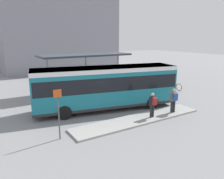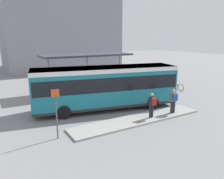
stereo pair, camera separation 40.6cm
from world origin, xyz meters
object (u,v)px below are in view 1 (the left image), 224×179
pedestrian_waiting (174,99)px  pedestrian_companion (153,104)px  city_bus (106,85)px  bicycle_orange (175,86)px  bicycle_black (171,85)px  platform_sign (59,112)px

pedestrian_waiting → pedestrian_companion: (-1.96, 0.05, -0.03)m
city_bus → bicycle_orange: size_ratio=6.25×
bicycle_black → platform_sign: platform_sign is taller
pedestrian_companion → platform_sign: size_ratio=0.61×
bicycle_black → pedestrian_companion: bearing=126.4°
pedestrian_companion → bicycle_black: (7.93, 5.88, -0.76)m
pedestrian_waiting → pedestrian_companion: 1.96m
bicycle_orange → platform_sign: size_ratio=0.64×
bicycle_black → pedestrian_waiting: bearing=134.6°
city_bus → pedestrian_waiting: (3.53, -3.64, -0.78)m
pedestrian_companion → bicycle_orange: 9.48m
bicycle_orange → bicycle_black: bicycle_orange is taller
pedestrian_companion → bicycle_orange: size_ratio=0.95×
city_bus → platform_sign: city_bus is taller
city_bus → pedestrian_companion: (1.57, -3.59, -0.82)m
city_bus → pedestrian_companion: bearing=-54.3°
bicycle_black → platform_sign: size_ratio=0.57×
pedestrian_waiting → platform_sign: (-8.37, 0.42, 0.42)m
pedestrian_waiting → bicycle_orange: bearing=-32.9°
city_bus → platform_sign: (-4.84, -3.22, -0.36)m
city_bus → pedestrian_waiting: bearing=-33.8°
platform_sign → city_bus: bearing=33.6°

